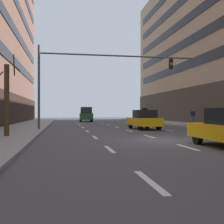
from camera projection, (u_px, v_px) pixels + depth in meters
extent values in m
plane|color=#424247|center=(161.00, 140.00, 14.09)|extent=(120.00, 120.00, 0.00)
cube|color=silver|center=(150.00, 181.00, 5.65)|extent=(0.16, 2.00, 0.01)
cube|color=silver|center=(110.00, 149.00, 10.58)|extent=(0.16, 2.00, 0.01)
cube|color=silver|center=(95.00, 137.00, 15.50)|extent=(0.16, 2.00, 0.01)
cube|color=silver|center=(87.00, 131.00, 20.42)|extent=(0.16, 2.00, 0.01)
cube|color=silver|center=(83.00, 127.00, 25.35)|extent=(0.16, 2.00, 0.01)
cube|color=silver|center=(80.00, 125.00, 30.27)|extent=(0.16, 2.00, 0.01)
cube|color=silver|center=(77.00, 123.00, 35.19)|extent=(0.16, 2.00, 0.01)
cube|color=silver|center=(76.00, 122.00, 40.12)|extent=(0.16, 2.00, 0.01)
cube|color=silver|center=(74.00, 121.00, 45.04)|extent=(0.16, 2.00, 0.01)
cube|color=silver|center=(187.00, 147.00, 11.13)|extent=(0.16, 2.00, 0.01)
cube|color=silver|center=(149.00, 136.00, 16.06)|extent=(0.16, 2.00, 0.01)
cube|color=silver|center=(129.00, 131.00, 20.98)|extent=(0.16, 2.00, 0.01)
cube|color=silver|center=(117.00, 127.00, 25.90)|extent=(0.16, 2.00, 0.01)
cube|color=silver|center=(108.00, 125.00, 30.83)|extent=(0.16, 2.00, 0.01)
cube|color=silver|center=(102.00, 123.00, 35.75)|extent=(0.16, 2.00, 0.01)
cube|color=silver|center=(97.00, 122.00, 40.68)|extent=(0.16, 2.00, 0.01)
cube|color=silver|center=(94.00, 121.00, 45.60)|extent=(0.16, 2.00, 0.01)
cube|color=silver|center=(200.00, 136.00, 16.62)|extent=(0.16, 2.00, 0.01)
cube|color=silver|center=(169.00, 130.00, 21.54)|extent=(0.16, 2.00, 0.01)
cube|color=silver|center=(149.00, 127.00, 26.46)|extent=(0.16, 2.00, 0.01)
cube|color=silver|center=(136.00, 124.00, 31.39)|extent=(0.16, 2.00, 0.01)
cube|color=silver|center=(126.00, 123.00, 36.31)|extent=(0.16, 2.00, 0.01)
cube|color=silver|center=(118.00, 121.00, 41.23)|extent=(0.16, 2.00, 0.01)
cube|color=silver|center=(113.00, 120.00, 46.16)|extent=(0.16, 2.00, 0.01)
cylinder|color=black|center=(130.00, 125.00, 24.00)|extent=(0.25, 0.65, 0.64)
cylinder|color=black|center=(147.00, 125.00, 24.34)|extent=(0.25, 0.65, 0.64)
cylinder|color=black|center=(140.00, 126.00, 21.44)|extent=(0.25, 0.65, 0.64)
cylinder|color=black|center=(159.00, 126.00, 21.79)|extent=(0.25, 0.65, 0.64)
cube|color=yellow|center=(144.00, 122.00, 22.89)|extent=(2.00, 4.36, 0.62)
cube|color=black|center=(145.00, 114.00, 22.70)|extent=(1.64, 1.92, 0.66)
cube|color=white|center=(130.00, 120.00, 24.80)|extent=(0.20, 0.09, 0.14)
cube|color=red|center=(145.00, 121.00, 20.71)|extent=(0.20, 0.09, 0.14)
cube|color=white|center=(143.00, 120.00, 25.08)|extent=(0.20, 0.09, 0.14)
cube|color=red|center=(161.00, 121.00, 20.99)|extent=(0.20, 0.09, 0.14)
cube|color=black|center=(145.00, 109.00, 22.70)|extent=(0.44, 0.22, 0.17)
cylinder|color=black|center=(197.00, 137.00, 12.17)|extent=(0.22, 0.64, 0.64)
cube|color=white|center=(193.00, 127.00, 12.96)|extent=(0.19, 0.08, 0.14)
cube|color=white|center=(217.00, 127.00, 13.16)|extent=(0.19, 0.08, 0.14)
cylinder|color=black|center=(80.00, 119.00, 42.14)|extent=(0.25, 0.68, 0.67)
cylinder|color=black|center=(91.00, 119.00, 42.36)|extent=(0.25, 0.68, 0.67)
cylinder|color=black|center=(81.00, 120.00, 39.42)|extent=(0.25, 0.68, 0.67)
cylinder|color=black|center=(92.00, 120.00, 39.65)|extent=(0.25, 0.68, 0.67)
cube|color=#1E512D|center=(86.00, 116.00, 40.89)|extent=(2.03, 4.53, 0.91)
cube|color=black|center=(86.00, 110.00, 40.89)|extent=(1.72, 2.69, 0.91)
cube|color=white|center=(81.00, 115.00, 42.97)|extent=(0.21, 0.09, 0.14)
cube|color=red|center=(82.00, 115.00, 38.63)|extent=(0.21, 0.09, 0.14)
cube|color=white|center=(90.00, 115.00, 43.15)|extent=(0.21, 0.09, 0.14)
cube|color=red|center=(91.00, 115.00, 38.81)|extent=(0.21, 0.09, 0.14)
cylinder|color=#4C4C51|center=(39.00, 87.00, 20.93)|extent=(0.18, 0.18, 6.41)
cylinder|color=#4C4C51|center=(119.00, 56.00, 22.01)|extent=(12.50, 0.12, 0.12)
cube|color=black|center=(171.00, 64.00, 22.78)|extent=(0.28, 0.24, 0.84)
sphere|color=#4B0704|center=(171.00, 61.00, 22.64)|extent=(0.17, 0.17, 0.17)
sphere|color=orange|center=(171.00, 64.00, 22.64)|extent=(0.17, 0.17, 0.17)
sphere|color=#073E10|center=(171.00, 67.00, 22.64)|extent=(0.17, 0.17, 0.17)
cylinder|color=#4C3823|center=(7.00, 100.00, 14.86)|extent=(0.27, 0.27, 3.87)
cylinder|color=#42301E|center=(6.00, 59.00, 14.19)|extent=(1.44, 0.27, 1.26)
cylinder|color=#42301E|center=(14.00, 65.00, 14.96)|extent=(0.15, 0.81, 1.06)
cylinder|color=#383D59|center=(192.00, 120.00, 31.10)|extent=(0.13, 0.13, 0.80)
cylinder|color=#383D59|center=(194.00, 120.00, 31.08)|extent=(0.13, 0.13, 0.80)
cube|color=black|center=(193.00, 114.00, 31.09)|extent=(0.38, 0.29, 0.57)
sphere|color=#9E704C|center=(193.00, 110.00, 31.09)|extent=(0.21, 0.21, 0.21)
cylinder|color=black|center=(191.00, 114.00, 31.12)|extent=(0.09, 0.09, 0.51)
cylinder|color=black|center=(195.00, 114.00, 31.06)|extent=(0.09, 0.09, 0.51)
cylinder|color=black|center=(218.00, 123.00, 22.12)|extent=(0.13, 0.13, 0.76)
cylinder|color=black|center=(219.00, 123.00, 22.25)|extent=(0.13, 0.13, 0.76)
cube|color=black|center=(218.00, 115.00, 22.18)|extent=(0.39, 0.38, 0.54)
sphere|color=beige|center=(218.00, 111.00, 22.18)|extent=(0.20, 0.20, 0.20)
cylinder|color=black|center=(218.00, 115.00, 22.01)|extent=(0.09, 0.09, 0.48)
cylinder|color=black|center=(219.00, 115.00, 22.36)|extent=(0.09, 0.09, 0.48)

